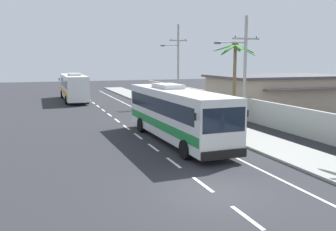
# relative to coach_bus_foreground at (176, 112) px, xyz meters

# --- Properties ---
(ground_plane) EXTENTS (160.00, 160.00, 0.00)m
(ground_plane) POSITION_rel_coach_bus_foreground_xyz_m (-1.96, -9.25, -1.88)
(ground_plane) COLOR #28282D
(sidewalk_kerb) EXTENTS (3.20, 90.00, 0.14)m
(sidewalk_kerb) POSITION_rel_coach_bus_foreground_xyz_m (4.84, 0.75, -1.81)
(sidewalk_kerb) COLOR gray
(sidewalk_kerb) RESTS_ON ground
(lane_markings) EXTENTS (3.65, 71.00, 0.01)m
(lane_markings) POSITION_rel_coach_bus_foreground_xyz_m (0.16, 5.06, -1.87)
(lane_markings) COLOR white
(lane_markings) RESTS_ON ground
(boundary_wall) EXTENTS (0.24, 60.00, 1.96)m
(boundary_wall) POSITION_rel_coach_bus_foreground_xyz_m (8.64, 4.75, -0.90)
(boundary_wall) COLOR #B2B2AD
(boundary_wall) RESTS_ON ground
(coach_bus_foreground) EXTENTS (3.23, 12.34, 3.60)m
(coach_bus_foreground) POSITION_rel_coach_bus_foreground_xyz_m (0.00, 0.00, 0.00)
(coach_bus_foreground) COLOR silver
(coach_bus_foreground) RESTS_ON ground
(coach_bus_far_lane) EXTENTS (2.98, 11.94, 3.57)m
(coach_bus_far_lane) POSITION_rel_coach_bus_foreground_xyz_m (-3.95, 26.28, -0.02)
(coach_bus_far_lane) COLOR white
(coach_bus_far_lane) RESTS_ON ground
(motorcycle_beside_bus) EXTENTS (0.56, 1.96, 1.56)m
(motorcycle_beside_bus) POSITION_rel_coach_bus_foreground_xyz_m (2.14, 9.37, -1.24)
(motorcycle_beside_bus) COLOR black
(motorcycle_beside_bus) RESTS_ON ground
(pedestrian_near_kerb) EXTENTS (0.36, 0.36, 1.65)m
(pedestrian_near_kerb) POSITION_rel_coach_bus_foreground_xyz_m (5.14, 11.71, -0.88)
(pedestrian_near_kerb) COLOR beige
(pedestrian_near_kerb) RESTS_ON sidewalk_kerb
(pedestrian_midwalk) EXTENTS (0.36, 0.36, 1.69)m
(pedestrian_midwalk) POSITION_rel_coach_bus_foreground_xyz_m (4.35, 10.71, -0.85)
(pedestrian_midwalk) COLOR black
(pedestrian_midwalk) RESTS_ON sidewalk_kerb
(utility_pole_mid) EXTENTS (3.71, 0.24, 8.44)m
(utility_pole_mid) POSITION_rel_coach_bus_foreground_xyz_m (6.39, 2.50, 2.64)
(utility_pole_mid) COLOR #9E9E99
(utility_pole_mid) RESTS_ON ground
(utility_pole_far) EXTENTS (3.15, 0.24, 9.13)m
(utility_pole_far) POSITION_rel_coach_bus_foreground_xyz_m (6.79, 17.36, 2.96)
(utility_pole_far) COLOR #9E9E99
(utility_pole_far) RESTS_ON ground
(palm_nearest) EXTENTS (3.68, 3.63, 6.69)m
(palm_nearest) POSITION_rel_coach_bus_foreground_xyz_m (6.98, 4.85, 3.18)
(palm_nearest) COLOR brown
(palm_nearest) RESTS_ON ground
(roadside_building) EXTENTS (13.21, 8.76, 3.68)m
(roadside_building) POSITION_rel_coach_bus_foreground_xyz_m (14.68, 9.62, -0.02)
(roadside_building) COLOR tan
(roadside_building) RESTS_ON ground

